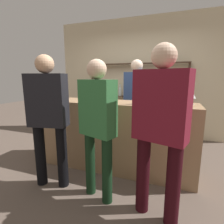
{
  "coord_description": "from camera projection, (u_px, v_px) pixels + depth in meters",
  "views": [
    {
      "loc": [
        0.88,
        -2.46,
        1.41
      ],
      "look_at": [
        0.0,
        0.0,
        0.9
      ],
      "focal_mm": 28.0,
      "sensor_mm": 36.0,
      "label": 1
    }
  ],
  "objects": [
    {
      "name": "counter_bottle_1",
      "position": [
        64.0,
        91.0,
        3.03
      ],
      "size": [
        0.09,
        0.09,
        0.34
      ],
      "color": "#0F1956",
      "rests_on": "bar_counter"
    },
    {
      "name": "server_behind_counter",
      "position": [
        136.0,
        98.0,
        3.37
      ],
      "size": [
        0.48,
        0.3,
        1.75
      ],
      "rotation": [
        0.0,
        0.0,
        -1.8
      ],
      "color": "#121C33",
      "rests_on": "ground_plane"
    },
    {
      "name": "back_shelf",
      "position": [
        136.0,
        88.0,
        4.19
      ],
      "size": [
        2.35,
        0.18,
        1.75
      ],
      "color": "#4C3828",
      "rests_on": "ground_plane"
    },
    {
      "name": "customer_center",
      "position": [
        98.0,
        121.0,
        1.93
      ],
      "size": [
        0.46,
        0.31,
        1.6
      ],
      "rotation": [
        0.0,
        0.0,
        1.24
      ],
      "color": "black",
      "rests_on": "ground_plane"
    },
    {
      "name": "counter_bottle_2",
      "position": [
        143.0,
        94.0,
        2.35
      ],
      "size": [
        0.09,
        0.09,
        0.36
      ],
      "color": "brown",
      "rests_on": "bar_counter"
    },
    {
      "name": "back_wall",
      "position": [
        138.0,
        78.0,
        4.31
      ],
      "size": [
        4.07,
        0.12,
        2.8
      ],
      "primitive_type": "cube",
      "color": "beige",
      "rests_on": "ground_plane"
    },
    {
      "name": "wine_glass",
      "position": [
        193.0,
        95.0,
        2.34
      ],
      "size": [
        0.09,
        0.09,
        0.17
      ],
      "color": "silver",
      "rests_on": "bar_counter"
    },
    {
      "name": "customer_left",
      "position": [
        48.0,
        113.0,
        2.17
      ],
      "size": [
        0.51,
        0.3,
        1.68
      ],
      "rotation": [
        0.0,
        0.0,
        1.77
      ],
      "color": "black",
      "rests_on": "ground_plane"
    },
    {
      "name": "customer_right",
      "position": [
        160.0,
        123.0,
        1.63
      ],
      "size": [
        0.53,
        0.35,
        1.71
      ],
      "rotation": [
        0.0,
        0.0,
        1.28
      ],
      "color": "black",
      "rests_on": "ground_plane"
    },
    {
      "name": "bar_counter",
      "position": [
        112.0,
        135.0,
        2.74
      ],
      "size": [
        2.47,
        0.57,
        1.06
      ],
      "primitive_type": "cube",
      "color": "#997551",
      "rests_on": "ground_plane"
    },
    {
      "name": "ground_plane",
      "position": [
        112.0,
        166.0,
        2.84
      ],
      "size": [
        16.0,
        16.0,
        0.0
      ],
      "primitive_type": "plane",
      "color": "brown"
    },
    {
      "name": "counter_bottle_0",
      "position": [
        180.0,
        95.0,
        2.25
      ],
      "size": [
        0.08,
        0.08,
        0.35
      ],
      "color": "silver",
      "rests_on": "bar_counter"
    }
  ]
}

